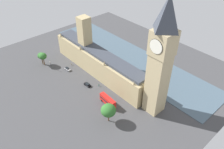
{
  "coord_description": "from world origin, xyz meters",
  "views": [
    {
      "loc": [
        66.95,
        88.61,
        82.82
      ],
      "look_at": [
        1.0,
        14.84,
        8.27
      ],
      "focal_mm": 35.71,
      "sensor_mm": 36.0,
      "label": 1
    }
  ],
  "objects_px": {
    "pedestrian_kerbside": "(71,64)",
    "plane_tree_by_river_gate": "(108,110)",
    "car_black_leading": "(87,85)",
    "pedestrian_midblock": "(99,85)",
    "double_decker_bus_corner": "(108,101)",
    "car_silver_near_tower": "(67,69)",
    "plane_tree_trailing": "(41,56)",
    "clock_tower": "(161,58)",
    "parliament_building": "(98,61)",
    "plane_tree_under_trees": "(43,56)",
    "street_lamp_far_end": "(50,64)"
  },
  "relations": [
    {
      "from": "clock_tower",
      "to": "street_lamp_far_end",
      "type": "height_order",
      "value": "clock_tower"
    },
    {
      "from": "plane_tree_under_trees",
      "to": "plane_tree_trailing",
      "type": "height_order",
      "value": "plane_tree_under_trees"
    },
    {
      "from": "pedestrian_midblock",
      "to": "plane_tree_by_river_gate",
      "type": "xyz_separation_m",
      "value": [
        13.03,
        23.49,
        6.42
      ]
    },
    {
      "from": "double_decker_bus_corner",
      "to": "pedestrian_midblock",
      "type": "bearing_deg",
      "value": -109.45
    },
    {
      "from": "car_black_leading",
      "to": "street_lamp_far_end",
      "type": "height_order",
      "value": "street_lamp_far_end"
    },
    {
      "from": "car_silver_near_tower",
      "to": "car_black_leading",
      "type": "relative_size",
      "value": 1.0
    },
    {
      "from": "car_silver_near_tower",
      "to": "double_decker_bus_corner",
      "type": "bearing_deg",
      "value": 85.22
    },
    {
      "from": "plane_tree_by_river_gate",
      "to": "plane_tree_under_trees",
      "type": "bearing_deg",
      "value": -90.04
    },
    {
      "from": "parliament_building",
      "to": "pedestrian_kerbside",
      "type": "distance_m",
      "value": 20.92
    },
    {
      "from": "clock_tower",
      "to": "car_silver_near_tower",
      "type": "height_order",
      "value": "clock_tower"
    },
    {
      "from": "parliament_building",
      "to": "plane_tree_trailing",
      "type": "distance_m",
      "value": 38.06
    },
    {
      "from": "pedestrian_kerbside",
      "to": "car_silver_near_tower",
      "type": "bearing_deg",
      "value": -124.85
    },
    {
      "from": "plane_tree_by_river_gate",
      "to": "street_lamp_far_end",
      "type": "bearing_deg",
      "value": -90.96
    },
    {
      "from": "parliament_building",
      "to": "plane_tree_under_trees",
      "type": "height_order",
      "value": "parliament_building"
    },
    {
      "from": "clock_tower",
      "to": "plane_tree_trailing",
      "type": "bearing_deg",
      "value": -73.22
    },
    {
      "from": "plane_tree_by_river_gate",
      "to": "clock_tower",
      "type": "bearing_deg",
      "value": 157.87
    },
    {
      "from": "car_silver_near_tower",
      "to": "car_black_leading",
      "type": "height_order",
      "value": "same"
    },
    {
      "from": "car_black_leading",
      "to": "plane_tree_under_trees",
      "type": "distance_m",
      "value": 37.09
    },
    {
      "from": "clock_tower",
      "to": "parliament_building",
      "type": "bearing_deg",
      "value": -89.24
    },
    {
      "from": "double_decker_bus_corner",
      "to": "plane_tree_trailing",
      "type": "relative_size",
      "value": 1.24
    },
    {
      "from": "car_silver_near_tower",
      "to": "plane_tree_trailing",
      "type": "distance_m",
      "value": 19.42
    },
    {
      "from": "parliament_building",
      "to": "car_silver_near_tower",
      "type": "xyz_separation_m",
      "value": [
        13.55,
        -14.44,
        -7.43
      ]
    },
    {
      "from": "car_black_leading",
      "to": "plane_tree_under_trees",
      "type": "xyz_separation_m",
      "value": [
        8.2,
        -35.69,
        5.9
      ]
    },
    {
      "from": "car_silver_near_tower",
      "to": "clock_tower",
      "type": "bearing_deg",
      "value": 100.42
    },
    {
      "from": "car_silver_near_tower",
      "to": "plane_tree_under_trees",
      "type": "distance_m",
      "value": 17.87
    },
    {
      "from": "clock_tower",
      "to": "plane_tree_under_trees",
      "type": "height_order",
      "value": "clock_tower"
    },
    {
      "from": "plane_tree_by_river_gate",
      "to": "plane_tree_under_trees",
      "type": "xyz_separation_m",
      "value": [
        -0.04,
        -63.77,
        -0.32
      ]
    },
    {
      "from": "double_decker_bus_corner",
      "to": "pedestrian_kerbside",
      "type": "bearing_deg",
      "value": -95.47
    },
    {
      "from": "plane_tree_trailing",
      "to": "street_lamp_far_end",
      "type": "bearing_deg",
      "value": 97.23
    },
    {
      "from": "clock_tower",
      "to": "plane_tree_trailing",
      "type": "relative_size",
      "value": 6.97
    },
    {
      "from": "car_black_leading",
      "to": "pedestrian_midblock",
      "type": "distance_m",
      "value": 6.64
    },
    {
      "from": "pedestrian_midblock",
      "to": "street_lamp_far_end",
      "type": "relative_size",
      "value": 0.26
    },
    {
      "from": "clock_tower",
      "to": "double_decker_bus_corner",
      "type": "bearing_deg",
      "value": -49.53
    },
    {
      "from": "car_silver_near_tower",
      "to": "plane_tree_trailing",
      "type": "height_order",
      "value": "plane_tree_trailing"
    },
    {
      "from": "car_silver_near_tower",
      "to": "pedestrian_midblock",
      "type": "xyz_separation_m",
      "value": [
        -4.84,
        25.51,
        -0.2
      ]
    },
    {
      "from": "car_silver_near_tower",
      "to": "pedestrian_kerbside",
      "type": "height_order",
      "value": "car_silver_near_tower"
    },
    {
      "from": "pedestrian_midblock",
      "to": "double_decker_bus_corner",
      "type": "bearing_deg",
      "value": -179.99
    },
    {
      "from": "pedestrian_kerbside",
      "to": "pedestrian_midblock",
      "type": "bearing_deg",
      "value": -66.64
    },
    {
      "from": "car_silver_near_tower",
      "to": "plane_tree_under_trees",
      "type": "height_order",
      "value": "plane_tree_under_trees"
    },
    {
      "from": "pedestrian_midblock",
      "to": "plane_tree_under_trees",
      "type": "height_order",
      "value": "plane_tree_under_trees"
    },
    {
      "from": "clock_tower",
      "to": "plane_tree_by_river_gate",
      "type": "distance_m",
      "value": 33.75
    },
    {
      "from": "clock_tower",
      "to": "plane_tree_trailing",
      "type": "height_order",
      "value": "clock_tower"
    },
    {
      "from": "car_black_leading",
      "to": "double_decker_bus_corner",
      "type": "distance_m",
      "value": 19.45
    },
    {
      "from": "car_silver_near_tower",
      "to": "street_lamp_far_end",
      "type": "relative_size",
      "value": 0.77
    },
    {
      "from": "parliament_building",
      "to": "plane_tree_under_trees",
      "type": "xyz_separation_m",
      "value": [
        21.71,
        -29.21,
        -1.53
      ]
    },
    {
      "from": "pedestrian_kerbside",
      "to": "plane_tree_by_river_gate",
      "type": "relative_size",
      "value": 0.15
    },
    {
      "from": "car_silver_near_tower",
      "to": "pedestrian_kerbside",
      "type": "bearing_deg",
      "value": -151.57
    },
    {
      "from": "car_silver_near_tower",
      "to": "street_lamp_far_end",
      "type": "distance_m",
      "value": 11.01
    },
    {
      "from": "clock_tower",
      "to": "pedestrian_kerbside",
      "type": "relative_size",
      "value": 37.92
    },
    {
      "from": "double_decker_bus_corner",
      "to": "street_lamp_far_end",
      "type": "relative_size",
      "value": 1.8
    }
  ]
}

